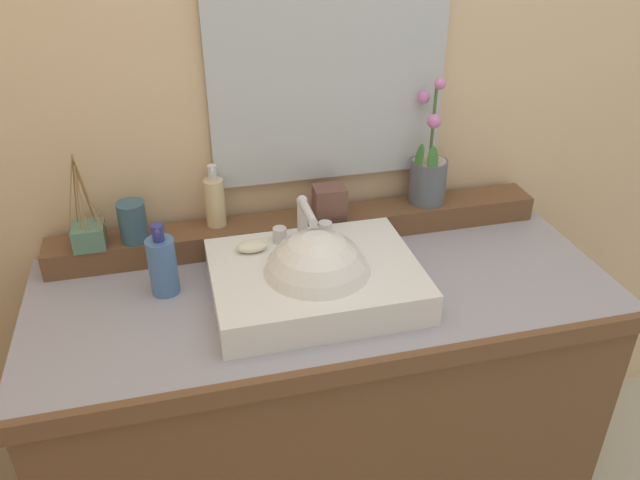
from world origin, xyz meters
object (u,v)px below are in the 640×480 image
at_px(soap_bar, 252,246).
at_px(reed_diffuser, 89,234).
at_px(sink_basin, 316,282).
at_px(trinket_box, 329,202).
at_px(tumbler_cup, 133,222).
at_px(potted_plant, 428,174).
at_px(lotion_bottle, 163,265).
at_px(soap_dispenser, 215,201).

bearing_deg(soap_bar, reed_diffuser, 159.74).
distance_m(sink_basin, trinket_box, 0.27).
height_order(soap_bar, tumbler_cup, tumbler_cup).
distance_m(soap_bar, trinket_box, 0.26).
xyz_separation_m(potted_plant, reed_diffuser, (-0.85, -0.03, -0.05)).
relative_size(soap_bar, tumbler_cup, 0.71).
bearing_deg(sink_basin, reed_diffuser, 153.80).
bearing_deg(lotion_bottle, trinket_box, 18.16).
bearing_deg(sink_basin, lotion_bottle, 162.62).
bearing_deg(tumbler_cup, potted_plant, 1.81).
bearing_deg(sink_basin, tumbler_cup, 147.83).
height_order(sink_basin, reed_diffuser, reed_diffuser).
height_order(potted_plant, reed_diffuser, potted_plant).
bearing_deg(reed_diffuser, sink_basin, -26.20).
relative_size(reed_diffuser, lotion_bottle, 1.35).
height_order(reed_diffuser, lotion_bottle, reed_diffuser).
height_order(sink_basin, lotion_bottle, sink_basin).
bearing_deg(trinket_box, soap_dispenser, 175.56).
bearing_deg(reed_diffuser, potted_plant, 1.78).
height_order(soap_dispenser, trinket_box, soap_dispenser).
distance_m(reed_diffuser, lotion_bottle, 0.21).
bearing_deg(lotion_bottle, reed_diffuser, 139.41).
bearing_deg(potted_plant, sink_basin, -144.09).
height_order(tumbler_cup, reed_diffuser, reed_diffuser).
distance_m(sink_basin, lotion_bottle, 0.34).
bearing_deg(reed_diffuser, soap_dispenser, 6.47).
relative_size(soap_bar, potted_plant, 0.21).
distance_m(tumbler_cup, trinket_box, 0.48).
distance_m(potted_plant, trinket_box, 0.28).
bearing_deg(trinket_box, soap_bar, -146.27).
relative_size(potted_plant, reed_diffuser, 1.45).
bearing_deg(soap_dispenser, sink_basin, -55.45).
xyz_separation_m(sink_basin, soap_bar, (-0.13, 0.11, 0.05)).
relative_size(trinket_box, lotion_bottle, 0.49).
height_order(soap_bar, lotion_bottle, lotion_bottle).
bearing_deg(trinket_box, sink_basin, -109.04).
distance_m(trinket_box, lotion_bottle, 0.44).
height_order(potted_plant, lotion_bottle, potted_plant).
height_order(sink_basin, tumbler_cup, sink_basin).
bearing_deg(trinket_box, tumbler_cup, -177.96).
distance_m(soap_bar, soap_dispenser, 0.18).
relative_size(soap_bar, lotion_bottle, 0.40).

